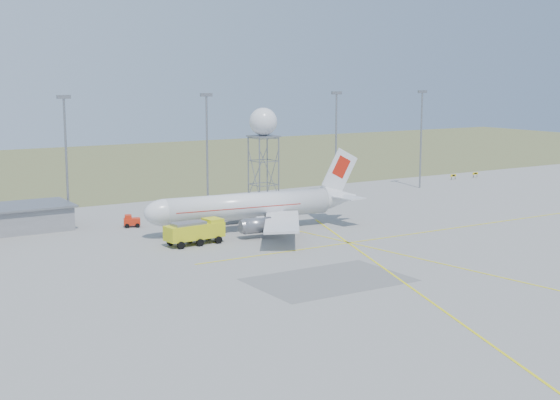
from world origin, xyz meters
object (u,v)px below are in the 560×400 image
airliner_main (251,207)px  radar_tower (263,152)px  baggage_tug (132,222)px  fire_truck (196,233)px

airliner_main → radar_tower: 21.68m
radar_tower → baggage_tug: size_ratio=6.20×
airliner_main → baggage_tug: 19.36m
fire_truck → baggage_tug: 17.12m
radar_tower → fire_truck: 33.04m
airliner_main → radar_tower: size_ratio=1.98×
fire_truck → baggage_tug: fire_truck is taller
airliner_main → baggage_tug: airliner_main is taller
radar_tower → fire_truck: radar_tower is taller
airliner_main → radar_tower: (12.16, 16.79, 6.35)m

